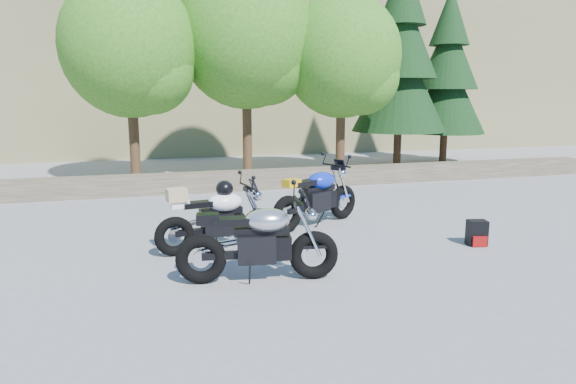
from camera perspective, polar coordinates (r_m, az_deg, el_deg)
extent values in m
plane|color=gray|center=(8.49, 0.57, -6.26)|extent=(90.00, 90.00, 0.00)
cube|color=#484030|center=(13.67, -6.02, 1.26)|extent=(22.00, 0.55, 0.50)
cube|color=#6F6745|center=(36.53, -7.88, 18.51)|extent=(80.00, 30.00, 15.00)
cylinder|color=#382314|center=(15.02, -16.77, 6.57)|extent=(0.28, 0.28, 3.02)
sphere|color=#2D6716|center=(15.04, -17.25, 15.21)|extent=(3.67, 3.67, 3.67)
sphere|color=#2D6716|center=(14.70, -15.13, 12.89)|extent=(2.38, 2.38, 2.38)
cylinder|color=#382314|center=(15.72, -4.57, 7.76)|extent=(0.28, 0.28, 3.36)
sphere|color=#2D6716|center=(15.79, -4.71, 16.93)|extent=(4.08, 4.08, 4.08)
sphere|color=#2D6716|center=(15.55, -2.58, 14.39)|extent=(2.64, 2.64, 2.64)
cylinder|color=#382314|center=(15.96, 5.85, 6.98)|extent=(0.28, 0.28, 2.91)
sphere|color=#2D6716|center=(15.97, 6.01, 14.82)|extent=(3.54, 3.54, 3.54)
sphere|color=#2D6716|center=(15.85, 8.09, 12.55)|extent=(2.29, 2.29, 2.29)
cylinder|color=#382314|center=(18.17, 12.09, 6.06)|extent=(0.26, 0.26, 2.16)
cone|color=black|center=(18.12, 12.32, 11.74)|extent=(3.17, 3.17, 3.24)
cone|color=black|center=(18.22, 12.52, 16.72)|extent=(2.45, 2.45, 2.88)
cylinder|color=#382314|center=(19.81, 16.92, 5.85)|extent=(0.26, 0.26, 1.92)
cone|color=black|center=(19.75, 17.17, 10.47)|extent=(2.82, 2.82, 2.88)
cone|color=black|center=(19.80, 17.40, 14.55)|extent=(2.18, 2.18, 2.56)
cone|color=black|center=(19.94, 17.62, 18.21)|extent=(1.41, 1.41, 2.05)
torus|color=black|center=(7.05, 2.88, -6.99)|extent=(0.69, 0.27, 0.68)
torus|color=black|center=(6.95, -9.65, -7.38)|extent=(0.69, 0.27, 0.68)
cylinder|color=silver|center=(7.05, 2.88, -6.99)|extent=(0.24, 0.08, 0.23)
cylinder|color=silver|center=(6.95, -9.65, -7.38)|extent=(0.24, 0.08, 0.23)
cube|color=black|center=(6.92, -3.53, -6.24)|extent=(0.55, 0.39, 0.38)
cube|color=black|center=(6.86, -2.93, -4.36)|extent=(0.76, 0.28, 0.11)
ellipsoid|color=silver|center=(6.83, -2.32, -3.15)|extent=(0.66, 0.50, 0.32)
cube|color=black|center=(6.81, -6.23, -3.25)|extent=(0.56, 0.31, 0.09)
cube|color=black|center=(6.80, -8.91, -2.96)|extent=(0.32, 0.25, 0.14)
cylinder|color=black|center=(6.82, 1.20, -1.06)|extent=(0.14, 0.69, 0.03)
sphere|color=silver|center=(6.89, 2.58, -2.49)|extent=(0.19, 0.19, 0.19)
torus|color=black|center=(8.60, -3.20, -3.87)|extent=(0.65, 0.25, 0.63)
torus|color=black|center=(8.20, -12.50, -4.83)|extent=(0.65, 0.25, 0.63)
cylinder|color=silver|center=(8.60, -3.20, -3.87)|extent=(0.22, 0.07, 0.22)
cylinder|color=silver|center=(8.20, -12.50, -4.83)|extent=(0.22, 0.07, 0.22)
cube|color=black|center=(8.34, -7.88, -3.58)|extent=(0.51, 0.37, 0.36)
cube|color=black|center=(8.31, -7.47, -2.08)|extent=(0.71, 0.26, 0.10)
ellipsoid|color=white|center=(8.30, -7.03, -1.11)|extent=(0.62, 0.47, 0.30)
cube|color=black|center=(8.18, -9.93, -1.36)|extent=(0.52, 0.29, 0.09)
cube|color=white|center=(8.10, -11.96, -1.26)|extent=(0.30, 0.24, 0.13)
cylinder|color=black|center=(8.38, -4.50, 0.64)|extent=(0.13, 0.65, 0.03)
sphere|color=silver|center=(8.47, -3.48, -0.40)|extent=(0.18, 0.18, 0.18)
ellipsoid|color=black|center=(8.26, -7.07, 0.37)|extent=(0.32, 0.33, 0.26)
cube|color=tan|center=(8.07, -12.27, -0.33)|extent=(0.33, 0.30, 0.20)
torus|color=black|center=(10.46, 6.10, -1.12)|extent=(0.69, 0.48, 0.69)
torus|color=black|center=(9.34, -0.09, -2.48)|extent=(0.69, 0.48, 0.69)
cylinder|color=silver|center=(10.46, 6.10, -1.12)|extent=(0.23, 0.15, 0.24)
cylinder|color=silver|center=(9.34, -0.09, -2.48)|extent=(0.23, 0.15, 0.24)
cube|color=black|center=(9.84, 3.10, -1.04)|extent=(0.61, 0.53, 0.39)
cube|color=black|center=(9.85, 3.42, 0.38)|extent=(0.75, 0.51, 0.11)
ellipsoid|color=#0C26C2|center=(9.88, 3.73, 1.30)|extent=(0.75, 0.66, 0.33)
cube|color=black|center=(9.54, 1.79, 0.98)|extent=(0.59, 0.46, 0.10)
cube|color=#DC9F0B|center=(9.31, 0.39, 1.01)|extent=(0.37, 0.33, 0.14)
cylinder|color=black|center=(10.16, 5.40, 2.96)|extent=(0.36, 0.65, 0.03)
sphere|color=silver|center=(10.32, 6.01, 2.03)|extent=(0.20, 0.20, 0.20)
cube|color=black|center=(9.18, 20.24, -4.27)|extent=(0.35, 0.28, 0.42)
cube|color=maroon|center=(9.09, 20.53, -5.19)|extent=(0.25, 0.10, 0.18)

